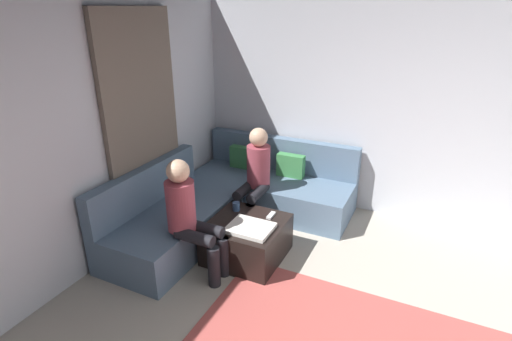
% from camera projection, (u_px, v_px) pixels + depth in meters
% --- Properties ---
extents(wall_back, '(6.00, 0.12, 2.70)m').
position_uv_depth(wall_back, '(433.00, 114.00, 4.52)').
color(wall_back, silver).
rests_on(wall_back, ground_plane).
extents(wall_left, '(0.12, 6.00, 2.70)m').
position_uv_depth(wall_left, '(27.00, 157.00, 3.24)').
color(wall_left, silver).
rests_on(wall_left, ground_plane).
extents(curtain_panel, '(0.06, 1.10, 2.50)m').
position_uv_depth(curtain_panel, '(144.00, 129.00, 4.32)').
color(curtain_panel, '#726659').
rests_on(curtain_panel, ground_plane).
extents(sectional_couch, '(2.10, 2.55, 0.87)m').
position_uv_depth(sectional_couch, '(232.00, 200.00, 4.88)').
color(sectional_couch, slate).
rests_on(sectional_couch, ground_plane).
extents(ottoman, '(0.76, 0.76, 0.42)m').
position_uv_depth(ottoman, '(247.00, 239.00, 4.18)').
color(ottoman, black).
rests_on(ottoman, ground_plane).
extents(folded_blanket, '(0.44, 0.36, 0.04)m').
position_uv_depth(folded_blanket, '(250.00, 228.00, 3.95)').
color(folded_blanket, white).
rests_on(folded_blanket, ottoman).
extents(coffee_mug, '(0.08, 0.08, 0.10)m').
position_uv_depth(coffee_mug, '(236.00, 206.00, 4.32)').
color(coffee_mug, '#334C72').
rests_on(coffee_mug, ottoman).
extents(game_remote, '(0.05, 0.15, 0.02)m').
position_uv_depth(game_remote, '(271.00, 215.00, 4.21)').
color(game_remote, white).
rests_on(game_remote, ottoman).
extents(person_on_couch_back, '(0.30, 0.60, 1.20)m').
position_uv_depth(person_on_couch_back, '(255.00, 174.00, 4.66)').
color(person_on_couch_back, black).
rests_on(person_on_couch_back, ground_plane).
extents(person_on_couch_side, '(0.60, 0.30, 1.20)m').
position_uv_depth(person_on_couch_side, '(190.00, 214.00, 3.77)').
color(person_on_couch_side, black).
rests_on(person_on_couch_side, ground_plane).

